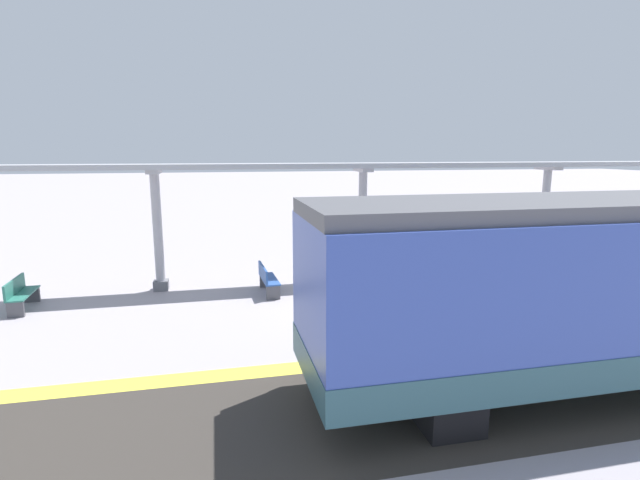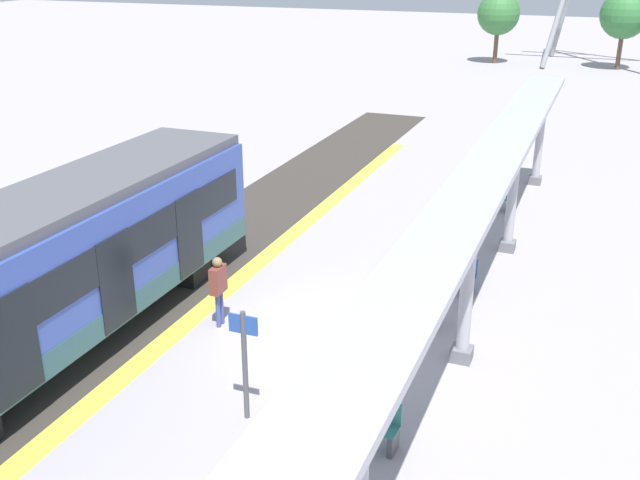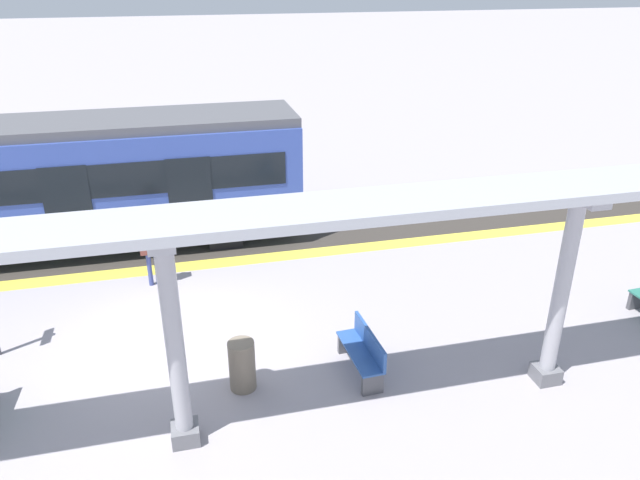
% 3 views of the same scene
% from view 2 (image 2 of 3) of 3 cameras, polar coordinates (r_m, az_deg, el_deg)
% --- Properties ---
extents(ground_plane, '(176.00, 176.00, 0.00)m').
position_cam_2_polar(ground_plane, '(16.68, 0.38, -7.51)').
color(ground_plane, '#9F979D').
extents(tactile_edge_strip, '(0.54, 34.74, 0.01)m').
position_cam_2_polar(tactile_edge_strip, '(17.95, -9.31, -5.55)').
color(tactile_edge_strip, yellow).
rests_on(tactile_edge_strip, ground).
extents(trackbed, '(3.20, 46.74, 0.01)m').
position_cam_2_polar(trackbed, '(18.91, -14.21, -4.50)').
color(trackbed, '#38332D').
rests_on(trackbed, ground).
extents(train_near_carriage, '(2.65, 11.68, 3.48)m').
position_cam_2_polar(train_near_carriage, '(16.60, -19.16, -1.92)').
color(train_near_carriage, '#354DA3').
rests_on(train_near_carriage, ground).
extents(canopy_pillar_third, '(1.10, 0.44, 3.72)m').
position_cam_2_polar(canopy_pillar_third, '(15.23, 11.36, -2.99)').
color(canopy_pillar_third, slate).
rests_on(canopy_pillar_third, ground).
extents(canopy_pillar_fourth, '(1.10, 0.44, 3.72)m').
position_cam_2_polar(canopy_pillar_fourth, '(21.29, 14.72, 3.91)').
color(canopy_pillar_fourth, slate).
rests_on(canopy_pillar_fourth, ground).
extents(canopy_pillar_fifth, '(1.10, 0.44, 3.72)m').
position_cam_2_polar(canopy_pillar_fifth, '(27.95, 16.67, 7.88)').
color(canopy_pillar_fifth, slate).
rests_on(canopy_pillar_fifth, ground).
extents(canopy_beam, '(1.20, 28.10, 0.16)m').
position_cam_2_polar(canopy_beam, '(14.36, 11.76, 3.64)').
color(canopy_beam, '#A8AAB2').
rests_on(canopy_beam, canopy_pillar_nearest).
extents(bench_mid_platform, '(1.52, 0.52, 0.86)m').
position_cam_2_polar(bench_mid_platform, '(18.99, 9.77, -2.54)').
color(bench_mid_platform, '#2B529A').
rests_on(bench_mid_platform, ground).
extents(bench_far_end, '(1.52, 0.50, 0.86)m').
position_cam_2_polar(bench_far_end, '(25.20, 12.96, 3.36)').
color(bench_far_end, '#2B7161').
rests_on(bench_far_end, ground).
extents(bench_extra_slot, '(1.52, 0.51, 0.86)m').
position_cam_2_polar(bench_extra_slot, '(13.30, 3.00, -13.68)').
color(bench_extra_slot, '#32756D').
rests_on(bench_extra_slot, ground).
extents(trash_bin, '(0.48, 0.48, 0.96)m').
position_cam_2_polar(trash_bin, '(16.98, 7.95, -5.32)').
color(trash_bin, '#746857').
rests_on(trash_bin, ground).
extents(platform_info_sign, '(0.56, 0.10, 2.20)m').
position_cam_2_polar(platform_info_sign, '(13.45, -5.87, -8.85)').
color(platform_info_sign, '#4C4C51').
rests_on(platform_info_sign, ground).
extents(passenger_waiting_near_edge, '(0.24, 0.50, 1.71)m').
position_cam_2_polar(passenger_waiting_near_edge, '(16.85, -7.88, -3.34)').
color(passenger_waiting_near_edge, '#3D4887').
rests_on(passenger_waiting_near_edge, ground).
extents(tree_left_background, '(3.35, 3.35, 5.46)m').
position_cam_2_polar(tree_left_background, '(57.71, 22.52, 15.81)').
color(tree_left_background, brown).
rests_on(tree_left_background, ground).
extents(tree_right_background, '(3.10, 3.10, 5.14)m').
position_cam_2_polar(tree_right_background, '(58.28, 13.66, 16.65)').
color(tree_right_background, brown).
rests_on(tree_right_background, ground).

